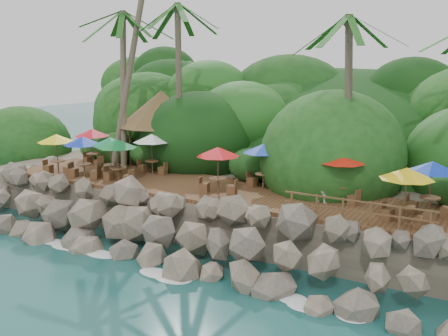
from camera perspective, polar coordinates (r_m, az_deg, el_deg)
The scene contains 11 objects.
ground at distance 21.84m, azimuth -8.00°, elevation -11.59°, with size 140.00×140.00×0.00m, color #19514F.
land_base at distance 34.93m, azimuth 8.17°, elevation -0.88°, with size 32.00×25.20×2.10m, color gray.
jungle_hill at distance 42.07m, azimuth 11.92°, elevation -0.33°, with size 44.80×28.00×15.40m, color #143811.
seawall at distance 22.93m, azimuth -5.01°, elevation -7.29°, with size 29.00×4.00×2.30m, color gray, non-canonical shape.
terrace at distance 25.87m, azimuth 0.00°, elevation -2.60°, with size 26.00×5.00×0.20m, color brown.
jungle_foliage at distance 34.28m, azimuth 7.50°, elevation -2.91°, with size 44.00×16.00×12.00m, color #143811, non-canonical shape.
foam_line at distance 22.05m, azimuth -7.52°, elevation -11.26°, with size 25.20×0.80×0.06m.
palapa at distance 32.14m, azimuth -7.03°, elevation 6.62°, with size 5.46×5.46×4.60m.
dining_clusters at distance 25.51m, azimuth -1.64°, elevation 1.82°, with size 24.05×4.91×2.31m.
railing at distance 20.85m, azimuth 14.61°, elevation -4.52°, with size 6.10×0.10×1.00m.
waiter at distance 23.59m, azimuth 10.93°, elevation -1.66°, with size 0.68×0.44×1.86m, color silver.
Camera 1 is at (12.45, -15.76, 8.60)m, focal length 40.83 mm.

